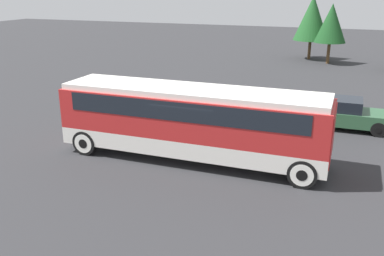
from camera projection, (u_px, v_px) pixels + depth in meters
The scene contains 6 objects.
ground_plane at pixel (192, 159), 17.34m from camera, with size 120.00×120.00×0.00m, color #2D2D30.
tour_bus at pixel (194, 117), 16.75m from camera, with size 10.62×2.51×2.93m.
parked_car_near at pixel (339, 113), 20.97m from camera, with size 4.52×1.88×1.48m.
parked_car_mid at pixel (231, 106), 22.33m from camera, with size 4.14×1.78×1.39m.
tree_left at pixel (312, 18), 39.68m from camera, with size 3.25×3.25×5.84m.
tree_center at pixel (331, 23), 37.40m from camera, with size 2.73×2.73×5.23m.
Camera 1 is at (5.62, -15.03, 6.68)m, focal length 40.00 mm.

